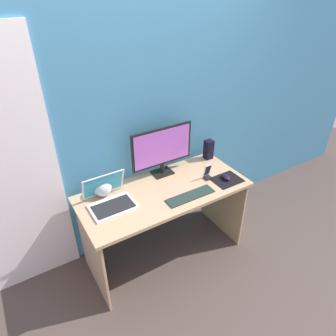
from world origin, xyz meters
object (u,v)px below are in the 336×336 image
object	(u,v)px
fishbowl	(102,187)
speaker_right	(209,149)
keyboard_external	(190,196)
mouse	(226,177)
monitor	(162,149)
laptop	(110,199)
phone_in_dock	(207,174)

from	to	relation	value
fishbowl	speaker_right	bearing A→B (deg)	1.00
keyboard_external	mouse	bearing A→B (deg)	6.19
monitor	keyboard_external	size ratio (longest dim) A/B	1.37
laptop	phone_in_dock	size ratio (longest dim) A/B	2.49
monitor	speaker_right	xyz separation A→B (m)	(0.51, -0.00, -0.15)
keyboard_external	mouse	xyz separation A→B (m)	(0.40, 0.04, 0.02)
phone_in_dock	speaker_right	bearing A→B (deg)	50.93
speaker_right	phone_in_dock	bearing A→B (deg)	-129.07
laptop	mouse	distance (m)	1.01
fishbowl	keyboard_external	xyz separation A→B (m)	(0.59, -0.39, -0.07)
mouse	phone_in_dock	bearing A→B (deg)	151.18
laptop	keyboard_external	distance (m)	0.63
phone_in_dock	fishbowl	bearing A→B (deg)	163.49
fishbowl	keyboard_external	distance (m)	0.71
phone_in_dock	monitor	bearing A→B (deg)	136.59
monitor	mouse	xyz separation A→B (m)	(0.42, -0.37, -0.23)
speaker_right	phone_in_dock	size ratio (longest dim) A/B	1.37
speaker_right	mouse	world-z (taller)	speaker_right
speaker_right	fishbowl	xyz separation A→B (m)	(-1.08, -0.02, -0.02)
keyboard_external	laptop	bearing A→B (deg)	157.52
speaker_right	laptop	distance (m)	1.09
fishbowl	mouse	world-z (taller)	fishbowl
monitor	laptop	world-z (taller)	monitor
speaker_right	mouse	size ratio (longest dim) A/B	1.89
mouse	phone_in_dock	distance (m)	0.16
monitor	keyboard_external	bearing A→B (deg)	-87.65
laptop	mouse	xyz separation A→B (m)	(0.99, -0.21, -0.03)
speaker_right	monitor	bearing A→B (deg)	179.93
laptop	fishbowl	distance (m)	0.15
keyboard_external	phone_in_dock	distance (m)	0.31
keyboard_external	phone_in_dock	size ratio (longest dim) A/B	3.02
laptop	mouse	size ratio (longest dim) A/B	3.43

